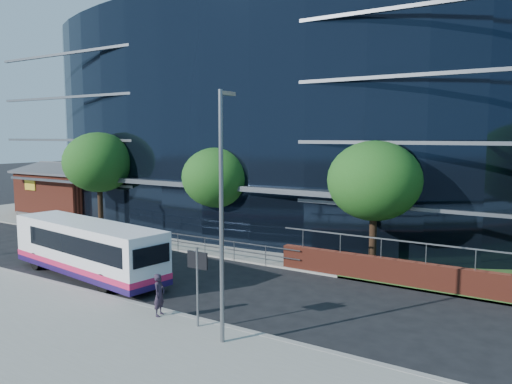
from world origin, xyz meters
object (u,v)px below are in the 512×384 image
Objects in this scene: city_bus at (88,248)px; tree_far_b at (217,178)px; brick_pavilion at (72,190)px; pedestrian at (159,295)px; tree_far_c at (374,181)px; streetlight_east at (222,210)px; street_sign at (197,270)px; tree_far_a at (99,162)px.

tree_far_b is at bearing 90.52° from city_bus.
brick_pavilion reaches higher than pedestrian.
tree_far_c is (10.00, -0.50, 0.33)m from tree_far_b.
brick_pavilion is at bearing 168.12° from tree_far_b.
streetlight_east is (9.00, -11.67, 0.23)m from tree_far_b.
brick_pavilion is 32.19m from streetlight_east.
pedestrian is at bearing -11.11° from city_bus.
street_sign is (26.50, -15.09, 0.21)m from brick_pavilion.
brick_pavilion is 29.46m from tree_far_c.
brick_pavilion is 3.07× the size of street_sign.
city_bus is (8.93, -8.28, -3.46)m from tree_far_a.
street_sign is at bearing -103.29° from tree_far_c.
tree_far_b is 3.85× the size of pedestrian.
tree_far_a is at bearing 144.64° from city_bus.
tree_far_a is at bearing 180.00° from tree_far_c.
brick_pavilion is 1.32× the size of tree_far_c.
tree_far_b is (-7.50, 11.09, 2.06)m from street_sign.
streetlight_east reaches higher than tree_far_b.
tree_far_c is 14.17m from city_bus.
street_sign is 0.43× the size of tree_far_c.
street_sign is 20.63m from tree_far_a.
tree_far_a reaches higher than brick_pavilion.
pedestrian is (-1.86, 0.05, -1.21)m from street_sign.
streetlight_east is 0.80× the size of city_bus.
street_sign is at bearing -7.62° from city_bus.
tree_far_c is 4.15× the size of pedestrian.
pedestrian is at bearing -112.49° from tree_far_c.
street_sign is 1.78× the size of pedestrian.
streetlight_east reaches higher than tree_far_a.
tree_far_b is (10.00, 0.50, -0.65)m from tree_far_a.
tree_far_a is 4.45× the size of pedestrian.
tree_far_c is (2.50, 10.59, 2.39)m from street_sign.
streetlight_east is (1.50, -0.59, 2.29)m from street_sign.
tree_far_c is (29.00, -4.50, 2.60)m from brick_pavilion.
city_bus is (-11.07, -8.28, -3.14)m from tree_far_c.
pedestrian is at bearing 178.31° from street_sign.
tree_far_b is 0.93× the size of tree_far_c.
streetlight_east reaches higher than tree_far_c.
tree_far_a reaches higher than city_bus.
tree_far_a reaches higher than tree_far_b.
city_bus is 6.36× the size of pedestrian.
tree_far_b is 9.28m from city_bus.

